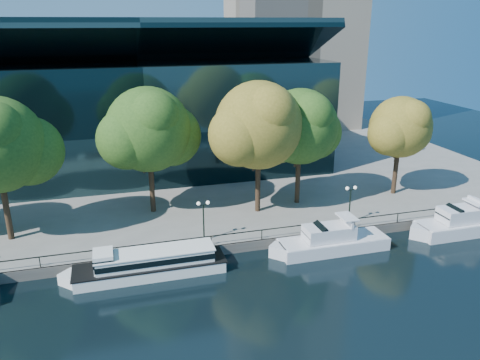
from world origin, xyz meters
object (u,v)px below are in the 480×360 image
object	(u,v)px
tree_2	(150,131)
lamp_1	(203,212)
cruiser_near	(329,241)
lamp_2	(351,196)
tree_3	(261,127)
tree_4	(302,128)
cruiser_far	(460,223)
tree_5	(402,128)
tour_boat	(146,263)

from	to	relation	value
tree_2	lamp_1	world-z (taller)	tree_2
cruiser_near	lamp_2	xyz separation A→B (m)	(3.95, 3.52, 2.92)
tree_3	tree_4	size ratio (longest dim) A/B	1.09
cruiser_far	tree_3	size ratio (longest dim) A/B	0.79
tree_2	lamp_1	size ratio (longest dim) A/B	3.41
tree_4	lamp_1	distance (m)	15.48
tree_3	lamp_1	xyz separation A→B (m)	(-7.42, -5.61, -6.49)
cruiser_near	lamp_1	size ratio (longest dim) A/B	2.93
cruiser_far	cruiser_near	bearing A→B (deg)	179.49
cruiser_far	tree_3	distance (m)	22.95
tree_5	lamp_2	xyz separation A→B (m)	(-9.75, -6.51, -5.09)
tour_boat	lamp_2	bearing A→B (deg)	8.85
tour_boat	tree_5	distance (m)	33.40
cruiser_near	tour_boat	bearing A→B (deg)	179.27
tree_3	tree_4	distance (m)	5.38
tour_boat	tree_2	bearing A→B (deg)	80.46
tree_3	cruiser_near	bearing A→B (deg)	-66.15
tour_boat	tree_4	world-z (taller)	tree_4
tour_boat	lamp_1	world-z (taller)	lamp_1
tree_4	tree_5	distance (m)	12.57
cruiser_far	tree_5	bearing A→B (deg)	96.09
tree_4	cruiser_far	bearing A→B (deg)	-37.58
tree_3	tree_2	bearing A→B (deg)	164.73
tree_2	tree_4	size ratio (longest dim) A/B	1.04
cruiser_near	tree_5	xyz separation A→B (m)	(13.70, 10.02, 8.00)
cruiser_near	tree_3	distance (m)	13.71
cruiser_near	tree_4	bearing A→B (deg)	83.64
cruiser_near	tree_4	world-z (taller)	tree_4
tour_boat	lamp_1	distance (m)	7.23
cruiser_far	lamp_2	xyz separation A→B (m)	(-10.84, 3.65, 2.81)
tree_3	lamp_1	world-z (taller)	tree_3
cruiser_far	tree_5	size ratio (longest dim) A/B	0.95
cruiser_near	lamp_2	world-z (taller)	lamp_2
tree_3	lamp_1	bearing A→B (deg)	-142.92
lamp_2	cruiser_near	bearing A→B (deg)	-138.34
tour_boat	tree_2	distance (m)	15.04
lamp_1	lamp_2	distance (m)	15.41
tree_4	tree_5	size ratio (longest dim) A/B	1.11
tour_boat	lamp_2	world-z (taller)	lamp_2
tour_boat	tree_3	size ratio (longest dim) A/B	0.99
tree_2	tour_boat	bearing A→B (deg)	-99.54
cruiser_near	tree_2	distance (m)	21.46
cruiser_near	tree_2	bearing A→B (deg)	141.33
cruiser_far	tree_2	bearing A→B (deg)	157.69
tree_5	lamp_1	xyz separation A→B (m)	(-25.16, -6.51, -5.09)
tree_3	lamp_2	distance (m)	11.72
tour_boat	tree_2	xyz separation A→B (m)	(2.01, 11.96, 8.90)
cruiser_far	lamp_2	distance (m)	11.77
tree_3	cruiser_far	bearing A→B (deg)	-26.19
tree_5	lamp_1	bearing A→B (deg)	-165.51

